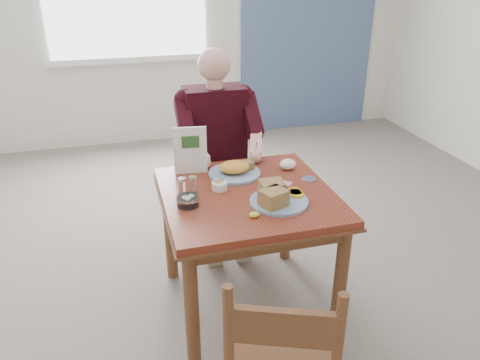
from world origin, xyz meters
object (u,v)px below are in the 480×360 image
object	(u,v)px
diner	(217,137)
near_plate	(276,196)
far_plate	(235,170)
table	(247,210)
chair_far	(216,177)

from	to	relation	value
diner	near_plate	xyz separation A→B (m)	(0.11, -0.86, -0.02)
far_plate	table	bearing A→B (deg)	-89.01
chair_far	near_plate	xyz separation A→B (m)	(0.11, -0.95, 0.31)
chair_far	diner	size ratio (longest dim) A/B	0.69
diner	near_plate	distance (m)	0.87
chair_far	far_plate	xyz separation A→B (m)	(-0.00, -0.56, 0.30)
chair_far	diner	xyz separation A→B (m)	(0.00, -0.09, 0.33)
near_plate	far_plate	world-z (taller)	near_plate
table	far_plate	distance (m)	0.28
chair_far	near_plate	world-z (taller)	chair_far
table	far_plate	xyz separation A→B (m)	(-0.00, 0.24, 0.14)
chair_far	diner	world-z (taller)	diner
chair_far	far_plate	world-z (taller)	chair_far
near_plate	far_plate	distance (m)	0.41
table	near_plate	world-z (taller)	near_plate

